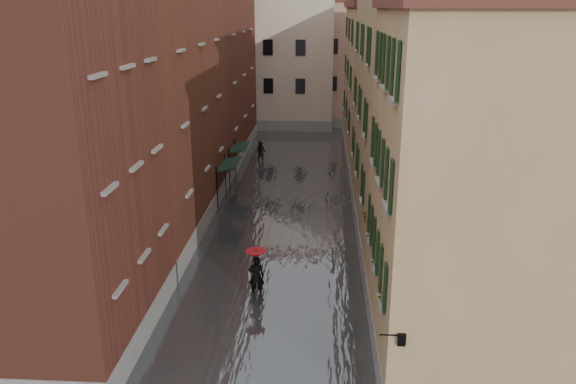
% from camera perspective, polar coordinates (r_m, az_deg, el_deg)
% --- Properties ---
extents(ground, '(120.00, 120.00, 0.00)m').
position_cam_1_polar(ground, '(22.59, -2.35, -12.41)').
color(ground, '#58585B').
rests_on(ground, ground).
extents(floodwater, '(10.00, 60.00, 0.20)m').
position_cam_1_polar(floodwater, '(34.34, -0.17, -1.15)').
color(floodwater, '#505459').
rests_on(floodwater, ground).
extents(building_left_near, '(6.00, 8.00, 13.00)m').
position_cam_1_polar(building_left_near, '(20.20, -23.40, 2.34)').
color(building_left_near, brown).
rests_on(building_left_near, ground).
extents(building_left_mid, '(6.00, 14.00, 12.50)m').
position_cam_1_polar(building_left_mid, '(30.21, -14.19, 7.67)').
color(building_left_mid, '#5E291D').
rests_on(building_left_mid, ground).
extents(building_left_far, '(6.00, 16.00, 14.00)m').
position_cam_1_polar(building_left_far, '(44.49, -8.48, 12.25)').
color(building_left_far, brown).
rests_on(building_left_far, ground).
extents(building_right_near, '(6.00, 8.00, 11.50)m').
position_cam_1_polar(building_right_near, '(18.90, 18.38, -0.48)').
color(building_right_near, '#9D7F51').
rests_on(building_right_near, ground).
extents(building_right_mid, '(6.00, 14.00, 13.00)m').
position_cam_1_polar(building_right_mid, '(29.17, 13.28, 7.88)').
color(building_right_mid, '#9D875F').
rests_on(building_right_mid, ground).
extents(building_right_far, '(6.00, 16.00, 11.50)m').
position_cam_1_polar(building_right_far, '(43.97, 10.07, 10.46)').
color(building_right_far, '#9D7F51').
rests_on(building_right_far, ground).
extents(building_end_cream, '(12.00, 9.00, 13.00)m').
position_cam_1_polar(building_end_cream, '(57.76, -1.59, 13.29)').
color(building_end_cream, beige).
rests_on(building_end_cream, ground).
extents(building_end_pink, '(10.00, 9.00, 12.00)m').
position_cam_1_polar(building_end_pink, '(59.70, 7.45, 12.82)').
color(building_end_pink, tan).
rests_on(building_end_pink, ground).
extents(awning_near, '(1.09, 2.99, 2.80)m').
position_cam_1_polar(awning_near, '(33.98, -6.07, 2.72)').
color(awning_near, black).
rests_on(awning_near, ground).
extents(awning_far, '(1.09, 2.72, 2.80)m').
position_cam_1_polar(awning_far, '(38.03, -5.04, 4.42)').
color(awning_far, black).
rests_on(awning_far, ground).
extents(wall_lantern, '(0.71, 0.22, 0.35)m').
position_cam_1_polar(wall_lantern, '(15.97, 11.37, -14.38)').
color(wall_lantern, black).
rests_on(wall_lantern, ground).
extents(window_planters, '(0.59, 7.99, 0.84)m').
position_cam_1_polar(window_planters, '(20.33, 8.99, -5.18)').
color(window_planters, brown).
rests_on(window_planters, ground).
extents(pedestrian_main, '(0.89, 0.89, 2.06)m').
position_cam_1_polar(pedestrian_main, '(23.42, -3.25, -7.89)').
color(pedestrian_main, black).
rests_on(pedestrian_main, ground).
extents(pedestrian_far, '(0.97, 0.83, 1.77)m').
position_cam_1_polar(pedestrian_far, '(43.37, -2.76, 4.06)').
color(pedestrian_far, black).
rests_on(pedestrian_far, ground).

